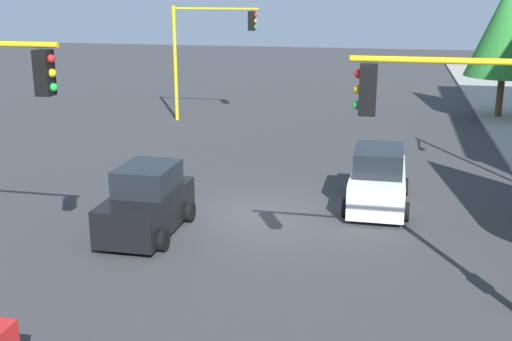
# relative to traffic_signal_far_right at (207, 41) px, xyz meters

# --- Properties ---
(ground_plane) EXTENTS (120.00, 120.00, 0.00)m
(ground_plane) POSITION_rel_traffic_signal_far_right_xyz_m (14.00, 5.74, -4.22)
(ground_plane) COLOR #353538
(traffic_signal_far_right) EXTENTS (0.36, 4.59, 5.99)m
(traffic_signal_far_right) POSITION_rel_traffic_signal_far_right_xyz_m (0.00, 0.00, 0.00)
(traffic_signal_far_right) COLOR yellow
(traffic_signal_far_right) RESTS_ON ground
(traffic_signal_near_left) EXTENTS (0.36, 4.59, 5.69)m
(traffic_signal_near_left) POSITION_rel_traffic_signal_far_right_xyz_m (20.00, 11.44, -0.19)
(traffic_signal_near_left) COLOR yellow
(traffic_signal_near_left) RESTS_ON ground
(tree_roadside_far) EXTENTS (4.04, 4.04, 7.37)m
(tree_roadside_far) POSITION_rel_traffic_signal_far_right_xyz_m (-4.00, 15.24, 0.61)
(tree_roadside_far) COLOR brown
(tree_roadside_far) RESTS_ON ground
(car_black) EXTENTS (3.74, 2.02, 1.98)m
(car_black) POSITION_rel_traffic_signal_far_right_xyz_m (15.93, 2.85, -3.33)
(car_black) COLOR black
(car_black) RESTS_ON ground
(car_white) EXTENTS (4.20, 2.02, 1.98)m
(car_white) POSITION_rel_traffic_signal_far_right_xyz_m (12.16, 9.25, -3.32)
(car_white) COLOR white
(car_white) RESTS_ON ground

